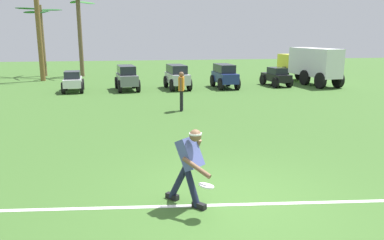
# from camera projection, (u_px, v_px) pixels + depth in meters

# --- Properties ---
(ground_plane) EXTENTS (80.00, 80.00, 0.00)m
(ground_plane) POSITION_uv_depth(u_px,v_px,m) (231.00, 200.00, 6.86)
(ground_plane) COLOR #3B6429
(field_line_paint) EXTENTS (21.96, 2.59, 0.01)m
(field_line_paint) POSITION_uv_depth(u_px,v_px,m) (235.00, 205.00, 6.65)
(field_line_paint) COLOR white
(field_line_paint) RESTS_ON ground_plane
(frisbee_thrower) EXTENTS (0.68, 1.01, 1.41)m
(frisbee_thrower) POSITION_uv_depth(u_px,v_px,m) (190.00, 163.00, 6.47)
(frisbee_thrower) COLOR #191E38
(frisbee_thrower) RESTS_ON ground_plane
(frisbee_in_flight) EXTENTS (0.32, 0.32, 0.08)m
(frisbee_in_flight) POSITION_uv_depth(u_px,v_px,m) (206.00, 186.00, 6.07)
(frisbee_in_flight) COLOR white
(teammate_near_sideline) EXTENTS (0.29, 0.49, 1.56)m
(teammate_near_sideline) POSITION_uv_depth(u_px,v_px,m) (181.00, 88.00, 14.73)
(teammate_near_sideline) COLOR black
(teammate_near_sideline) RESTS_ON ground_plane
(parked_car_slot_a) EXTENTS (1.24, 2.26, 1.10)m
(parked_car_slot_a) POSITION_uv_depth(u_px,v_px,m) (73.00, 81.00, 19.98)
(parked_car_slot_a) COLOR silver
(parked_car_slot_a) RESTS_ON ground_plane
(parked_car_slot_b) EXTENTS (1.40, 2.49, 1.34)m
(parked_car_slot_b) POSITION_uv_depth(u_px,v_px,m) (127.00, 77.00, 20.48)
(parked_car_slot_b) COLOR slate
(parked_car_slot_b) RESTS_ON ground_plane
(parked_car_slot_c) EXTENTS (1.36, 2.48, 1.34)m
(parked_car_slot_c) POSITION_uv_depth(u_px,v_px,m) (177.00, 76.00, 20.98)
(parked_car_slot_c) COLOR #B7BABF
(parked_car_slot_c) RESTS_ON ground_plane
(parked_car_slot_d) EXTENTS (1.23, 2.44, 1.34)m
(parked_car_slot_d) POSITION_uv_depth(u_px,v_px,m) (225.00, 75.00, 21.41)
(parked_car_slot_d) COLOR navy
(parked_car_slot_d) RESTS_ON ground_plane
(parked_car_slot_e) EXTENTS (1.34, 2.29, 1.10)m
(parked_car_slot_e) POSITION_uv_depth(u_px,v_px,m) (276.00, 76.00, 22.24)
(parked_car_slot_e) COLOR black
(parked_car_slot_e) RESTS_ON ground_plane
(box_truck) EXTENTS (1.80, 5.98, 2.20)m
(box_truck) POSITION_uv_depth(u_px,v_px,m) (309.00, 64.00, 23.22)
(box_truck) COLOR yellow
(box_truck) RESTS_ON ground_plane
(palm_tree_left_of_centre) EXTENTS (3.11, 3.47, 5.08)m
(palm_tree_left_of_centre) POSITION_uv_depth(u_px,v_px,m) (42.00, 33.00, 27.04)
(palm_tree_left_of_centre) COLOR brown
(palm_tree_left_of_centre) RESTS_ON ground_plane
(palm_tree_right_of_centre) EXTENTS (3.59, 3.32, 7.50)m
(palm_tree_right_of_centre) POSITION_uv_depth(u_px,v_px,m) (37.00, 13.00, 23.90)
(palm_tree_right_of_centre) COLOR brown
(palm_tree_right_of_centre) RESTS_ON ground_plane
(palm_tree_far_right) EXTENTS (3.48, 3.22, 5.76)m
(palm_tree_far_right) POSITION_uv_depth(u_px,v_px,m) (80.00, 26.00, 26.84)
(palm_tree_far_right) COLOR brown
(palm_tree_far_right) RESTS_ON ground_plane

